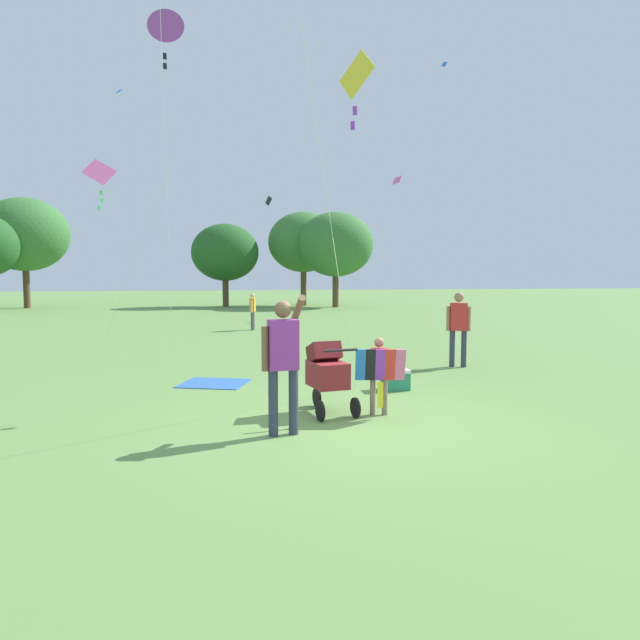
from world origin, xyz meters
name	(u,v)px	position (x,y,z in m)	size (l,w,h in m)	color
ground_plane	(347,426)	(0.00, 0.00, 0.00)	(120.00, 120.00, 0.00)	#668E47
treeline_distant	(71,240)	(-9.32, 27.26, 3.84)	(30.27, 6.57, 6.86)	brown
child_with_butterfly_kite	(379,369)	(0.57, 0.47, 0.66)	(0.70, 0.41, 1.10)	#7F705B
person_adult_flyer	(283,354)	(-0.87, -0.25, 1.00)	(0.54, 0.53, 1.73)	#33384C
stroller	(327,371)	(-0.12, 0.75, 0.61)	(0.65, 1.12, 1.03)	black
kite_adult_black	(355,84)	(0.64, 2.20, 5.05)	(1.49, 2.83, 5.69)	yellow
kite_orange_delta	(102,178)	(-4.78, 10.74, 4.74)	(2.84, 4.09, 5.36)	pink
kite_green_novelty	(166,29)	(-2.60, 6.42, 7.37)	(0.93, 3.01, 7.69)	purple
distant_kites_cluster	(269,157)	(1.32, 22.46, 7.86)	(22.24, 13.34, 7.49)	white
person_red_shirt	(253,308)	(-0.28, 12.98, 0.76)	(0.24, 0.40, 1.29)	#4C4C51
person_sitting_far	(458,323)	(3.42, 4.18, 0.93)	(0.49, 0.30, 1.58)	#33384C
picnic_blanket	(214,383)	(-1.68, 3.25, 0.01)	(1.13, 0.99, 0.02)	#3366B2
cooler_box	(395,380)	(1.36, 2.13, 0.18)	(0.45, 0.33, 0.35)	#288466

